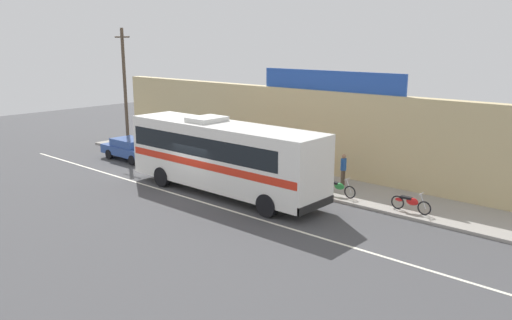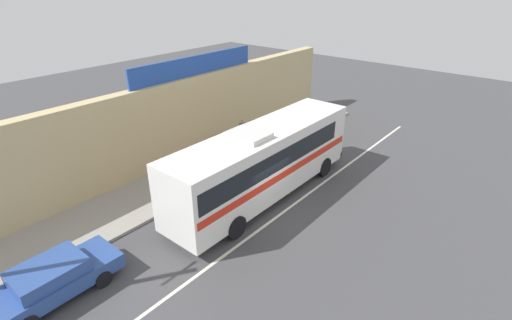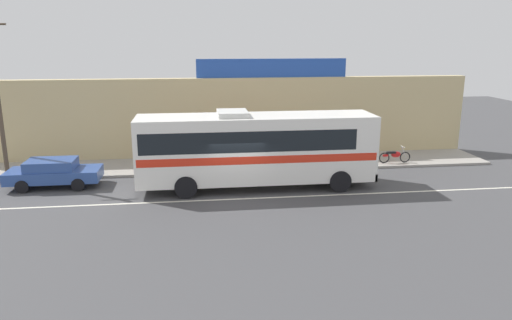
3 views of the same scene
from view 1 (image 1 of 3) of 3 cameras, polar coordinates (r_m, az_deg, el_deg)
ground_plane at (r=25.90m, az=-6.56°, el=-3.73°), size 70.00×70.00×0.00m
sidewalk_slab at (r=29.47m, az=0.96°, el=-1.41°), size 30.00×3.60×0.14m
storefront_facade at (r=30.61m, az=3.60°, el=3.58°), size 30.00×0.70×4.80m
storefront_billboard at (r=28.60m, az=8.23°, el=8.75°), size 9.03×0.12×1.10m
road_center_stripe at (r=25.40m, az=-7.90°, el=-4.11°), size 30.00×0.14×0.01m
intercity_bus at (r=25.26m, az=-3.80°, el=0.74°), size 11.29×2.69×3.78m
parked_car at (r=33.75m, az=-13.77°, el=1.25°), size 4.37×1.87×1.37m
utility_pole at (r=36.42m, az=-14.42°, el=7.86°), size 1.60×0.22×8.19m
motorcycle_red at (r=23.50m, az=16.83°, el=-4.56°), size 1.86×0.56×0.94m
motorcycle_blue at (r=25.13m, az=9.07°, el=-3.00°), size 1.97×0.56×0.94m
pedestrian_far_left at (r=26.80m, az=9.73°, el=-0.81°), size 0.30×0.48×1.66m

